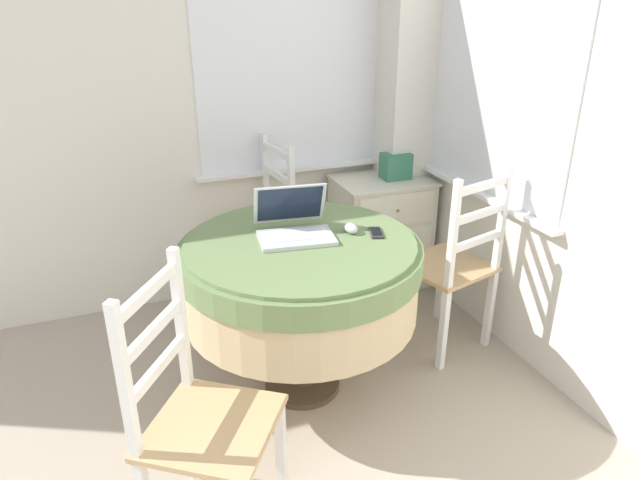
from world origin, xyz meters
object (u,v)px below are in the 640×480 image
dining_chair_near_right_window (453,267)px  laptop (294,226)px  computer_mouse (351,228)px  dining_chair_camera_near (199,420)px  dining_chair_near_back_window (260,232)px  cell_phone (376,233)px  round_dining_table (301,274)px  corner_cabinet (380,232)px  storage_box (396,166)px

dining_chair_near_right_window → laptop: bearing=179.4°
computer_mouse → dining_chair_camera_near: size_ratio=0.08×
computer_mouse → dining_chair_near_back_window: (-0.20, 0.84, -0.32)m
dining_chair_near_right_window → cell_phone: bearing=-168.0°
dining_chair_near_back_window → dining_chair_near_right_window: (0.80, -0.79, 0.00)m
laptop → cell_phone: bearing=-18.3°
laptop → computer_mouse: (0.25, -0.06, -0.02)m
round_dining_table → laptop: size_ratio=2.97×
dining_chair_near_back_window → corner_cabinet: bearing=0.4°
dining_chair_near_back_window → storage_box: size_ratio=5.90×
dining_chair_camera_near → corner_cabinet: (1.40, 1.47, -0.12)m
cell_phone → dining_chair_camera_near: (-0.91, -0.57, -0.31)m
round_dining_table → storage_box: (0.91, 0.83, 0.17)m
computer_mouse → dining_chair_near_back_window: dining_chair_near_back_window is taller
dining_chair_near_right_window → storage_box: (0.07, 0.78, 0.31)m
cell_phone → dining_chair_near_right_window: (0.50, 0.11, -0.31)m
round_dining_table → cell_phone: bearing=-8.6°
storage_box → cell_phone: bearing=-122.7°
cell_phone → dining_chair_near_back_window: size_ratio=0.13×
dining_chair_near_right_window → dining_chair_camera_near: size_ratio=1.00×
round_dining_table → cell_phone: size_ratio=8.16×
dining_chair_near_back_window → corner_cabinet: 0.80m
computer_mouse → dining_chair_near_back_window: 0.92m
laptop → dining_chair_camera_near: size_ratio=0.36×
laptop → cell_phone: size_ratio=2.75×
computer_mouse → cell_phone: bearing=-27.9°
dining_chair_near_back_window → round_dining_table: bearing=-92.7°
laptop → computer_mouse: laptop is taller
cell_phone → corner_cabinet: size_ratio=0.18×
cell_phone → dining_chair_camera_near: bearing=-148.2°
round_dining_table → cell_phone: (0.34, -0.05, 0.17)m
dining_chair_camera_near → storage_box: (1.48, 1.45, 0.31)m
laptop → dining_chair_camera_near: (-0.57, -0.68, -0.35)m
dining_chair_camera_near → corner_cabinet: dining_chair_camera_near is taller
cell_phone → corner_cabinet: bearing=61.3°
dining_chair_near_back_window → corner_cabinet: (0.79, 0.01, -0.12)m
dining_chair_near_back_window → dining_chair_camera_near: same height
laptop → dining_chair_near_back_window: 0.86m
corner_cabinet → computer_mouse: bearing=-124.9°
laptop → dining_chair_near_back_window: bearing=86.7°
cell_phone → dining_chair_near_back_window: (-0.30, 0.89, -0.31)m
round_dining_table → dining_chair_near_back_window: (0.04, 0.84, -0.14)m
dining_chair_camera_near → dining_chair_near_back_window: bearing=67.3°
computer_mouse → storage_box: (0.67, 0.83, -0.01)m
cell_phone → storage_box: size_ratio=0.77×
dining_chair_near_back_window → dining_chair_near_right_window: same height
dining_chair_near_back_window → computer_mouse: bearing=-76.5°
laptop → dining_chair_near_back_window: size_ratio=0.36×
storage_box → laptop: bearing=-139.9°
laptop → corner_cabinet: laptop is taller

